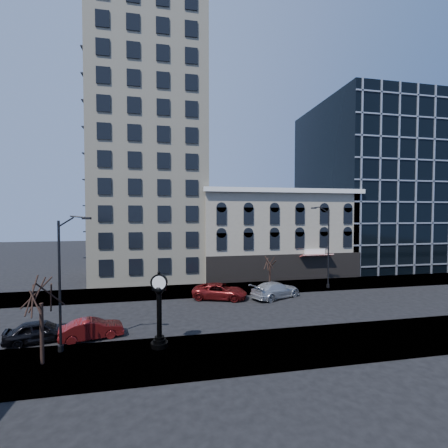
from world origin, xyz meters
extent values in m
plane|color=black|center=(0.00, 0.00, 0.00)|extent=(160.00, 160.00, 0.00)
cube|color=gray|center=(0.00, 8.00, 0.06)|extent=(160.00, 6.00, 0.12)
cube|color=gray|center=(0.00, -8.00, 0.06)|extent=(160.00, 6.00, 0.12)
cube|color=beige|center=(-6.00, 19.00, 19.00)|extent=(15.00, 15.00, 38.00)
cube|color=white|center=(-6.00, 19.00, 38.30)|extent=(15.40, 15.40, 0.60)
cube|color=#9E9682|center=(12.00, 16.00, 6.00)|extent=(22.00, 10.00, 12.00)
cube|color=white|center=(12.00, 10.80, 12.20)|extent=(22.60, 0.80, 0.60)
cube|color=black|center=(12.00, 10.95, 1.80)|extent=(22.00, 0.30, 3.60)
cube|color=maroon|center=(16.00, 10.40, 3.40)|extent=(4.50, 1.18, 0.55)
cube|color=black|center=(32.00, 21.00, 14.00)|extent=(20.00, 20.00, 28.00)
cylinder|color=black|center=(-4.47, -6.52, 0.28)|extent=(1.16, 1.16, 0.32)
cylinder|color=black|center=(-4.47, -6.52, 0.54)|extent=(0.84, 0.84, 0.21)
cylinder|color=black|center=(-4.47, -6.52, 0.73)|extent=(0.63, 0.63, 0.17)
cylinder|color=black|center=(-4.47, -6.52, 2.33)|extent=(0.34, 0.34, 3.06)
sphere|color=black|center=(-4.47, -6.52, 3.97)|extent=(0.59, 0.59, 0.59)
cube|color=black|center=(-4.47, -6.52, 4.07)|extent=(0.98, 0.47, 0.26)
cylinder|color=black|center=(-4.47, -6.52, 4.50)|extent=(1.15, 0.61, 1.10)
cylinder|color=white|center=(-4.47, -6.70, 4.50)|extent=(0.90, 0.26, 0.93)
cylinder|color=white|center=(-4.47, -6.34, 4.50)|extent=(0.90, 0.26, 0.93)
sphere|color=black|center=(-4.47, -6.52, 5.13)|extent=(0.21, 0.21, 0.21)
cylinder|color=black|center=(-10.77, -6.00, 4.38)|extent=(0.16, 0.16, 8.53)
cylinder|color=black|center=(-10.77, -6.00, 0.32)|extent=(0.36, 0.36, 0.40)
cube|color=black|center=(-8.96, -6.52, 8.80)|extent=(0.58, 0.36, 0.14)
cylinder|color=black|center=(15.22, 6.00, 4.85)|extent=(0.18, 0.18, 9.46)
cylinder|color=black|center=(15.22, 6.00, 0.34)|extent=(0.40, 0.40, 0.44)
cube|color=black|center=(13.13, 6.17, 9.75)|extent=(0.62, 0.29, 0.15)
cylinder|color=black|center=(-11.30, -7.54, 1.95)|extent=(0.22, 0.22, 3.65)
cylinder|color=black|center=(8.47, 7.80, 1.53)|extent=(0.25, 0.25, 2.83)
imported|color=black|center=(-12.80, -3.80, 0.76)|extent=(4.75, 2.78, 1.52)
imported|color=maroon|center=(-9.33, -3.98, 0.71)|extent=(4.57, 2.56, 1.43)
imported|color=maroon|center=(1.60, 4.26, 0.81)|extent=(6.35, 4.37, 1.61)
imported|color=#A5A8AD|center=(7.59, 3.55, 0.86)|extent=(6.36, 4.59, 1.71)
camera|label=1|loc=(-3.96, -26.86, 9.10)|focal=24.00mm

